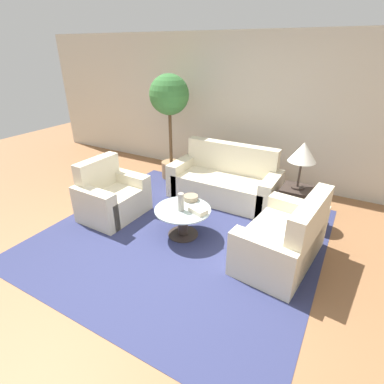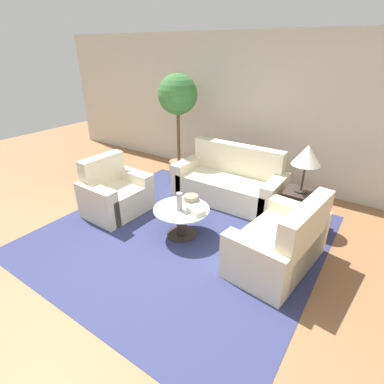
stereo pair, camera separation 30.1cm
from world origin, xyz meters
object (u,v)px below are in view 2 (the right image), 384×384
Objects in this scene: potted_plant at (178,104)px; bowl at (191,198)px; loveseat at (283,246)px; coffee_table at (182,218)px; table_lamp at (307,156)px; vase at (179,202)px; sofa_main at (230,183)px; book_stack at (196,211)px; armchair at (114,195)px.

potted_plant reaches higher than bowl.
coffee_table is (-1.35, -0.12, -0.02)m from loveseat.
table_lamp is 0.35× the size of potted_plant.
loveseat reaches higher than coffee_table.
loveseat is at bearing 6.99° from vase.
potted_plant is at bearing 131.81° from bowl.
sofa_main is 1.40m from vase.
bowl reaches higher than coffee_table.
bowl is at bearing 96.76° from coffee_table.
table_lamp is 2.71× the size of vase.
bowl reaches higher than book_stack.
table_lamp is (1.21, 1.16, 0.78)m from coffee_table.
potted_plant is 2.38m from book_stack.
sofa_main reaches higher than bowl.
potted_plant is (-1.28, 0.30, 1.12)m from sofa_main.
vase is at bearing -88.23° from armchair.
bowl is (1.21, 0.32, 0.16)m from armchair.
armchair is at bearing -158.37° from book_stack.
armchair is 0.49× the size of potted_plant.
vase is 0.33m from bowl.
coffee_table is 3.71× the size of bowl.
coffee_table is (1.25, 0.05, -0.02)m from armchair.
loveseat is at bearing -6.37° from bowl.
potted_plant is at bearing 1.37° from armchair.
coffee_table is at bearing 92.36° from vase.
sofa_main is 7.21× the size of vase.
table_lamp is at bearing 35.31° from bowl.
sofa_main is 1.88m from armchair.
sofa_main is 1.41m from table_lamp.
vase is at bearing -91.34° from sofa_main.
loveseat is 5.40× the size of vase.
sofa_main is at bearing 88.66° from vase.
book_stack is (0.22, 0.06, -0.09)m from vase.
table_lamp reaches higher than book_stack.
coffee_table is (-0.03, -1.33, -0.02)m from sofa_main.
armchair is 0.71× the size of loveseat.
vase is (-1.34, -0.16, 0.24)m from loveseat.
sofa_main is 1.33m from coffee_table.
potted_plant is 7.08× the size of book_stack.
loveseat is (2.59, 0.17, 0.00)m from armchair.
potted_plant is at bearing 166.92° from sofa_main.
armchair is at bearing -132.88° from sofa_main.
potted_plant reaches higher than table_lamp.
armchair is 4.70× the size of bowl.
armchair is at bearing -90.17° from potted_plant.
armchair is at bearing -165.08° from bowl.
sofa_main is at bearing -125.92° from loveseat.
potted_plant is (-2.46, 0.47, 0.36)m from table_lamp.
coffee_table is at bearing -91.46° from sofa_main.
loveseat reaches higher than vase.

